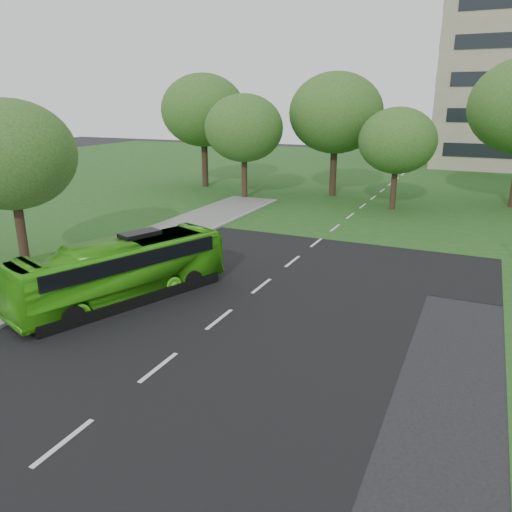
# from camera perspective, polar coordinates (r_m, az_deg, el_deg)

# --- Properties ---
(ground) EXTENTS (160.00, 160.00, 0.00)m
(ground) POSITION_cam_1_polar(r_m,az_deg,el_deg) (17.91, -7.33, -9.64)
(ground) COLOR black
(ground) RESTS_ON ground
(street_surfaces) EXTENTS (120.00, 120.00, 0.15)m
(street_surfaces) POSITION_cam_1_polar(r_m,az_deg,el_deg) (38.17, 10.44, 4.83)
(street_surfaces) COLOR black
(street_surfaces) RESTS_ON ground
(tree_park_a) EXTENTS (6.56, 6.56, 8.71)m
(tree_park_a) POSITION_cam_1_polar(r_m,az_deg,el_deg) (42.88, -1.37, 14.39)
(tree_park_a) COLOR black
(tree_park_a) RESTS_ON ground
(tree_park_b) EXTENTS (8.02, 8.02, 10.51)m
(tree_park_b) POSITION_cam_1_polar(r_m,az_deg,el_deg) (44.75, 9.10, 15.82)
(tree_park_b) COLOR black
(tree_park_b) RESTS_ON ground
(tree_park_c) EXTENTS (5.80, 5.80, 7.70)m
(tree_park_c) POSITION_cam_1_polar(r_m,az_deg,el_deg) (39.80, 15.86, 12.55)
(tree_park_c) COLOR black
(tree_park_c) RESTS_ON ground
(tree_park_f) EXTENTS (7.96, 7.96, 10.63)m
(tree_park_f) POSITION_cam_1_polar(r_m,az_deg,el_deg) (49.48, -6.05, 16.21)
(tree_park_f) COLOR black
(tree_park_f) RESTS_ON ground
(tree_side_near) EXTENTS (6.21, 6.21, 8.25)m
(tree_side_near) POSITION_cam_1_polar(r_m,az_deg,el_deg) (27.09, -26.28, 10.31)
(tree_side_near) COLOR black
(tree_side_near) RESTS_ON ground
(bus) EXTENTS (5.30, 9.56, 2.61)m
(bus) POSITION_cam_1_polar(r_m,az_deg,el_deg) (21.58, -14.99, -1.59)
(bus) COLOR #44BD19
(bus) RESTS_ON ground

